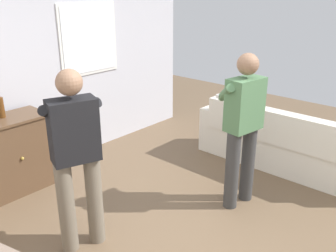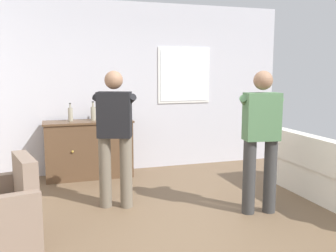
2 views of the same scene
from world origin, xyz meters
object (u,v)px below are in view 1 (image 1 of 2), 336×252
(couch, at_px, (281,146))
(person_standing_left, at_px, (76,154))
(bottle_liquor_amber, at_px, (1,107))
(person_standing_right, at_px, (242,124))

(couch, xyz_separation_m, person_standing_left, (-2.67, 0.69, 0.61))
(bottle_liquor_amber, xyz_separation_m, person_standing_left, (-0.06, -1.47, -0.09))
(couch, xyz_separation_m, bottle_liquor_amber, (-2.61, 2.16, 0.70))
(bottle_liquor_amber, height_order, person_standing_right, person_standing_right)
(bottle_liquor_amber, distance_m, person_standing_left, 1.48)
(couch, relative_size, bottle_liquor_amber, 7.22)
(couch, height_order, person_standing_right, person_standing_right)
(couch, bearing_deg, person_standing_left, 165.57)
(person_standing_right, bearing_deg, couch, 0.76)
(couch, height_order, person_standing_left, person_standing_left)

